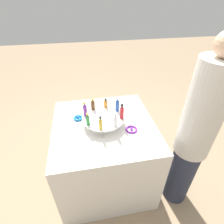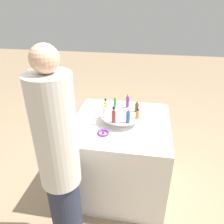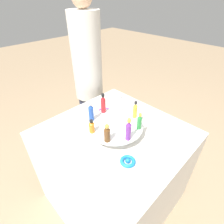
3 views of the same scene
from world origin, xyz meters
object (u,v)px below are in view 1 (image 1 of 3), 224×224
at_px(bottle_clear, 115,121).
at_px(person_figure, 194,137).
at_px(bottle_blue, 117,105).
at_px(bottle_purple, 85,110).
at_px(bottle_gold, 101,124).
at_px(ribbon_bow_blue, 78,118).
at_px(bottle_green, 88,120).
at_px(bottle_orange, 106,103).
at_px(bottle_brown, 93,104).
at_px(ribbon_bow_purple, 131,129).
at_px(display_stand, 104,119).
at_px(bottle_red, 122,112).

height_order(bottle_clear, person_figure, person_figure).
relative_size(bottle_blue, bottle_purple, 0.94).
xyz_separation_m(bottle_gold, ribbon_bow_blue, (-0.26, -0.17, -0.12)).
relative_size(bottle_green, ribbon_bow_blue, 1.28).
xyz_separation_m(bottle_orange, bottle_purple, (0.11, -0.19, 0.03)).
height_order(bottle_orange, bottle_clear, bottle_clear).
bearing_deg(bottle_brown, bottle_green, -15.79).
distance_m(bottle_purple, bottle_green, 0.12).
height_order(bottle_blue, bottle_brown, bottle_blue).
height_order(bottle_brown, person_figure, person_figure).
bearing_deg(ribbon_bow_purple, bottle_green, -96.95).
xyz_separation_m(bottle_orange, person_figure, (0.46, 0.62, -0.09)).
relative_size(bottle_green, bottle_gold, 0.92).
bearing_deg(bottle_blue, bottle_clear, -15.79).
height_order(display_stand, bottle_gold, bottle_gold).
relative_size(bottle_brown, bottle_green, 1.01).
relative_size(bottle_green, bottle_red, 0.79).
height_order(bottle_purple, bottle_gold, bottle_purple).
distance_m(bottle_green, bottle_red, 0.28).
height_order(bottle_blue, ribbon_bow_blue, bottle_blue).
bearing_deg(bottle_orange, bottle_gold, -15.79).
height_order(bottle_purple, bottle_clear, bottle_purple).
bearing_deg(bottle_orange, display_stand, -15.79).
bearing_deg(bottle_purple, ribbon_bow_blue, -137.41).
height_order(display_stand, bottle_red, bottle_red).
bearing_deg(bottle_green, bottle_purple, -173.29).
distance_m(bottle_green, ribbon_bow_purple, 0.37).
bearing_deg(display_stand, bottle_red, 74.21).
height_order(ribbon_bow_blue, person_figure, person_figure).
bearing_deg(bottle_orange, bottle_brown, -83.29).
bearing_deg(bottle_purple, bottle_blue, 96.71).
distance_m(bottle_brown, bottle_clear, 0.31).
xyz_separation_m(bottle_green, ribbon_bow_purple, (0.04, 0.35, -0.12)).
distance_m(bottle_gold, ribbon_bow_purple, 0.29).
bearing_deg(display_stand, ribbon_bow_purple, 61.58).
bearing_deg(person_figure, bottle_orange, -11.23).
xyz_separation_m(bottle_orange, ribbon_bow_purple, (0.26, 0.17, -0.11)).
bearing_deg(bottle_red, bottle_blue, -173.29).
bearing_deg(bottle_orange, bottle_red, 29.21).
height_order(bottle_gold, ribbon_bow_purple, bottle_gold).
distance_m(bottle_purple, person_figure, 0.89).
distance_m(display_stand, bottle_red, 0.18).
relative_size(bottle_brown, bottle_gold, 0.93).
distance_m(bottle_orange, bottle_purple, 0.22).
relative_size(display_stand, bottle_orange, 4.11).
xyz_separation_m(bottle_gold, bottle_clear, (-0.01, 0.12, 0.00)).
bearing_deg(bottle_purple, bottle_gold, 29.21).
distance_m(display_stand, ribbon_bow_blue, 0.25).
relative_size(bottle_purple, person_figure, 0.09).
bearing_deg(bottle_purple, bottle_clear, 51.71).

